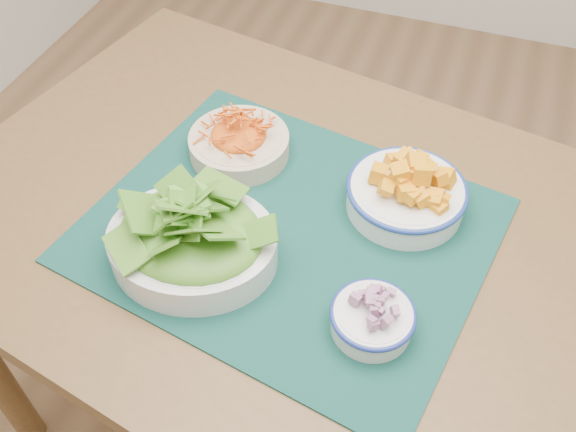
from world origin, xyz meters
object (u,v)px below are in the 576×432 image
Objects in this scene: table at (304,262)px; carrot_bowl at (239,140)px; placemat at (288,230)px; squash_bowl at (407,189)px; onion_bowl at (373,316)px; lettuce_bowl at (191,233)px.

table is 0.24m from carrot_bowl.
table is 0.10m from placemat.
squash_bowl is (0.14, 0.09, 0.14)m from table.
placemat is 3.42× the size of carrot_bowl.
squash_bowl is at bearing -5.64° from carrot_bowl.
squash_bowl reaches higher than placemat.
carrot_bowl is (-0.14, 0.14, 0.03)m from placemat.
onion_bowl is (0.31, -0.27, -0.00)m from carrot_bowl.
placemat reaches higher than table.
lettuce_bowl reaches higher than placemat.
placemat is at bearing -126.59° from table.
table is 10.93× the size of onion_bowl.
carrot_bowl is at bearing 174.36° from squash_bowl.
onion_bowl is at bearing -34.75° from table.
carrot_bowl is at bearing 138.73° from onion_bowl.
carrot_bowl reaches higher than placemat.
lettuce_bowl is at bearing 173.73° from onion_bowl.
squash_bowl is 1.95× the size of onion_bowl.
placemat is 0.16m from lettuce_bowl.
carrot_bowl is 1.41× the size of onion_bowl.
squash_bowl is 0.35m from lettuce_bowl.
lettuce_bowl is (0.03, -0.24, 0.03)m from carrot_bowl.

